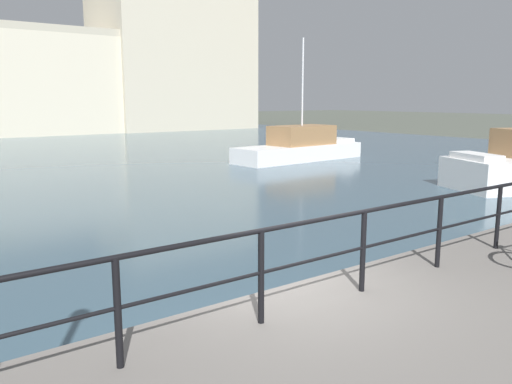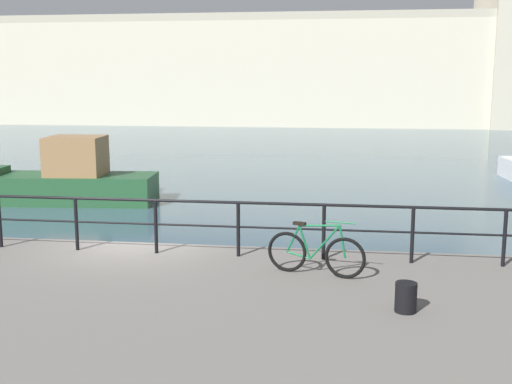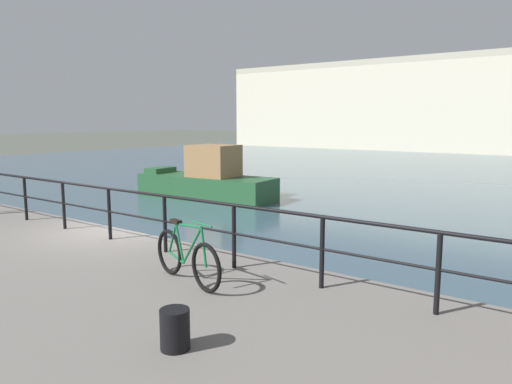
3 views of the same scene
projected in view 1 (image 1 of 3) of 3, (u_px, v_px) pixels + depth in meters
ground_plane at (286, 360)px, 7.09m from camera, size 240.00×240.00×0.00m
harbor_building at (13, 77)px, 51.72m from camera, size 68.22×11.34×15.09m
moored_small_launch at (301, 147)px, 30.26m from camera, size 8.63×2.99×6.96m
quay_railing at (261, 259)px, 5.59m from camera, size 22.86×0.07×1.08m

